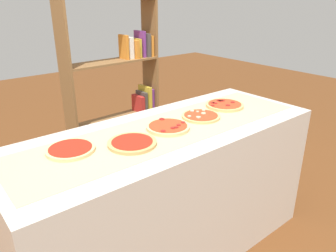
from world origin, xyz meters
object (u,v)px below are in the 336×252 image
(pizza_plain_0, at_px, (71,149))
(pizza_pepperoni_2, at_px, (168,127))
(pizza_mushroom_3, at_px, (201,116))
(pizza_plain_1, at_px, (132,143))
(bookshelf, at_px, (125,97))
(pizza_pepperoni_4, at_px, (225,105))

(pizza_plain_0, xyz_separation_m, pizza_pepperoni_2, (0.58, -0.08, 0.00))
(pizza_pepperoni_2, height_order, pizza_mushroom_3, pizza_pepperoni_2)
(pizza_plain_1, bearing_deg, bookshelf, 59.58)
(pizza_plain_0, height_order, pizza_plain_1, same)
(pizza_mushroom_3, bearing_deg, pizza_plain_1, -173.72)
(pizza_plain_0, distance_m, bookshelf, 1.52)
(pizza_plain_1, xyz_separation_m, pizza_pepperoni_2, (0.29, 0.05, 0.00))
(pizza_pepperoni_4, bearing_deg, pizza_plain_0, 179.05)
(pizza_pepperoni_4, distance_m, bookshelf, 1.15)
(pizza_plain_0, height_order, pizza_pepperoni_2, pizza_pepperoni_2)
(pizza_plain_1, xyz_separation_m, bookshelf, (0.73, 1.24, -0.18))
(pizza_plain_1, distance_m, pizza_mushroom_3, 0.59)
(pizza_pepperoni_2, distance_m, pizza_pepperoni_4, 0.59)
(pizza_pepperoni_2, height_order, pizza_pepperoni_4, same)
(pizza_plain_0, relative_size, bookshelf, 0.15)
(pizza_plain_0, height_order, pizza_pepperoni_4, pizza_pepperoni_4)
(pizza_mushroom_3, height_order, pizza_pepperoni_4, pizza_pepperoni_4)
(pizza_plain_1, bearing_deg, pizza_pepperoni_4, 7.58)
(pizza_plain_1, relative_size, pizza_mushroom_3, 1.05)
(pizza_pepperoni_4, bearing_deg, pizza_mushroom_3, -169.84)
(bookshelf, bearing_deg, pizza_mushroom_3, -97.06)
(pizza_pepperoni_2, relative_size, bookshelf, 0.16)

